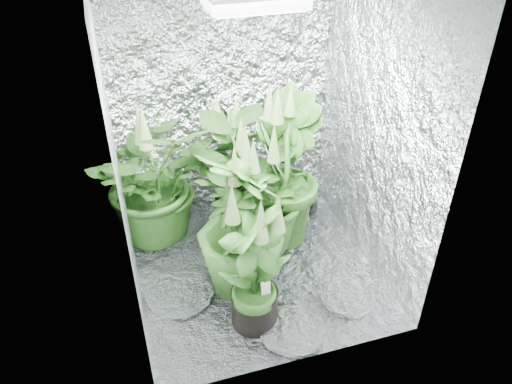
{
  "coord_description": "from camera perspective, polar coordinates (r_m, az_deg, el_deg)",
  "views": [
    {
      "loc": [
        -0.75,
        -2.48,
        2.43
      ],
      "look_at": [
        0.01,
        0.0,
        0.66
      ],
      "focal_mm": 35.0,
      "sensor_mm": 36.0,
      "label": 1
    }
  ],
  "objects": [
    {
      "name": "plant_d",
      "position": [
        3.11,
        -1.86,
        -4.0
      ],
      "size": [
        0.76,
        0.76,
        1.09
      ],
      "rotation": [
        0.0,
        0.0,
        2.08
      ],
      "color": "black",
      "rests_on": "ground"
    },
    {
      "name": "walls",
      "position": [
        2.97,
        -0.11,
        5.44
      ],
      "size": [
        1.62,
        1.62,
        2.0
      ],
      "color": "white",
      "rests_on": "ground"
    },
    {
      "name": "plant_a",
      "position": [
        3.62,
        -11.66,
        1.38
      ],
      "size": [
        0.93,
        0.93,
        1.07
      ],
      "rotation": [
        0.0,
        0.0,
        0.06
      ],
      "color": "black",
      "rests_on": "ground"
    },
    {
      "name": "plant_c",
      "position": [
        3.52,
        2.98,
        2.19
      ],
      "size": [
        0.64,
        0.64,
        1.21
      ],
      "rotation": [
        0.0,
        0.0,
        1.53
      ],
      "color": "black",
      "rests_on": "ground"
    },
    {
      "name": "plant_label",
      "position": [
        3.01,
        1.13,
        -10.87
      ],
      "size": [
        0.06,
        0.03,
        0.09
      ],
      "primitive_type": "cube",
      "rotation": [
        -0.21,
        0.0,
        0.05
      ],
      "color": "white",
      "rests_on": "plant_f"
    },
    {
      "name": "plant_b",
      "position": [
        3.72,
        -2.59,
        2.67
      ],
      "size": [
        0.7,
        0.7,
        1.07
      ],
      "rotation": [
        0.0,
        0.0,
        1.03
      ],
      "color": "black",
      "rests_on": "ground"
    },
    {
      "name": "plant_e",
      "position": [
        3.4,
        -0.06,
        -0.13
      ],
      "size": [
        1.02,
        1.02,
        1.06
      ],
      "rotation": [
        0.0,
        0.0,
        2.96
      ],
      "color": "black",
      "rests_on": "ground"
    },
    {
      "name": "ground",
      "position": [
        3.56,
        -0.09,
        -8.8
      ],
      "size": [
        1.6,
        1.6,
        0.0
      ],
      "primitive_type": "plane",
      "color": "white",
      "rests_on": "ground"
    },
    {
      "name": "circulation_fan",
      "position": [
        4.02,
        5.73,
        -0.32
      ],
      "size": [
        0.18,
        0.32,
        0.37
      ],
      "rotation": [
        0.0,
        0.0,
        0.25
      ],
      "color": "black",
      "rests_on": "ground"
    },
    {
      "name": "plant_f",
      "position": [
        2.92,
        -0.19,
        -8.82
      ],
      "size": [
        0.65,
        0.65,
        0.97
      ],
      "rotation": [
        0.0,
        0.0,
        3.99
      ],
      "color": "black",
      "rests_on": "ground"
    }
  ]
}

